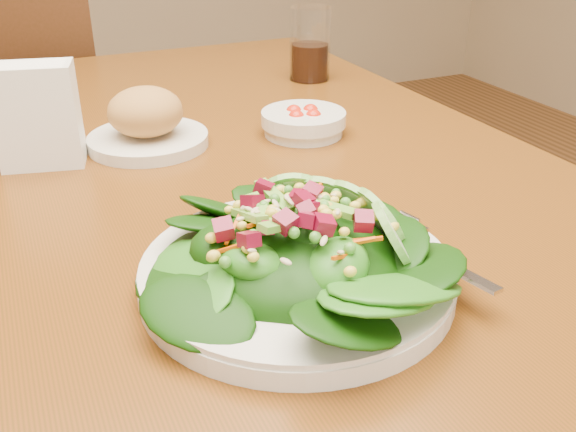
{
  "coord_description": "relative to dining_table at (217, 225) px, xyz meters",
  "views": [
    {
      "loc": [
        -0.25,
        -0.8,
        1.09
      ],
      "look_at": [
        -0.03,
        -0.31,
        0.81
      ],
      "focal_mm": 40.0,
      "sensor_mm": 36.0,
      "label": 1
    }
  ],
  "objects": [
    {
      "name": "dining_table",
      "position": [
        0.0,
        0.0,
        0.0
      ],
      "size": [
        0.9,
        1.4,
        0.75
      ],
      "color": "#67310E",
      "rests_on": "ground_plane"
    },
    {
      "name": "chair_far",
      "position": [
        -0.23,
        0.93,
        -0.14
      ],
      "size": [
        0.47,
        0.47,
        0.95
      ],
      "rotation": [
        0.0,
        0.0,
        3.07
      ],
      "color": "#3B1D0E",
      "rests_on": "ground_plane"
    },
    {
      "name": "salad_plate",
      "position": [
        -0.02,
        -0.33,
        0.13
      ],
      "size": [
        0.3,
        0.3,
        0.09
      ],
      "rotation": [
        0.0,
        0.0,
        0.04
      ],
      "color": "silver",
      "rests_on": "dining_table"
    },
    {
      "name": "bread_plate",
      "position": [
        -0.07,
        0.1,
        0.14
      ],
      "size": [
        0.18,
        0.18,
        0.09
      ],
      "color": "silver",
      "rests_on": "dining_table"
    },
    {
      "name": "tomato_bowl",
      "position": [
        0.16,
        0.05,
        0.12
      ],
      "size": [
        0.13,
        0.13,
        0.04
      ],
      "color": "silver",
      "rests_on": "dining_table"
    },
    {
      "name": "drinking_glass",
      "position": [
        0.31,
        0.33,
        0.16
      ],
      "size": [
        0.08,
        0.08,
        0.14
      ],
      "color": "silver",
      "rests_on": "dining_table"
    },
    {
      "name": "napkin_holder",
      "position": [
        -0.21,
        0.09,
        0.17
      ],
      "size": [
        0.12,
        0.08,
        0.14
      ],
      "rotation": [
        0.0,
        0.0,
        -0.23
      ],
      "color": "white",
      "rests_on": "dining_table"
    }
  ]
}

